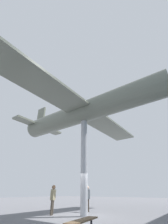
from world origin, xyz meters
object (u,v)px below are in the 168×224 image
(visitor_person, at_px, (53,197))
(support_pylon_central, at_px, (84,162))
(visitor_second, at_px, (88,196))
(suspended_airplane, at_px, (86,111))
(plaza_bench, at_px, (82,222))

(visitor_person, bearing_deg, support_pylon_central, -89.69)
(visitor_second, bearing_deg, visitor_person, -14.98)
(support_pylon_central, relative_size, visitor_person, 3.64)
(visitor_person, relative_size, visitor_second, 0.99)
(support_pylon_central, bearing_deg, suspended_airplane, 91.22)
(visitor_second, height_order, plaza_bench, visitor_second)
(suspended_airplane, bearing_deg, visitor_second, -146.11)
(suspended_airplane, height_order, visitor_second, suspended_airplane)
(support_pylon_central, height_order, plaza_bench, support_pylon_central)
(visitor_person, relative_size, plaza_bench, 0.96)
(suspended_airplane, distance_m, visitor_person, 6.86)
(support_pylon_central, xyz_separation_m, visitor_second, (-2.06, -1.23, -2.22))
(suspended_airplane, relative_size, plaza_bench, 9.58)
(visitor_person, xyz_separation_m, visitor_second, (-2.92, 0.84, 0.01))
(support_pylon_central, bearing_deg, visitor_second, -149.24)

